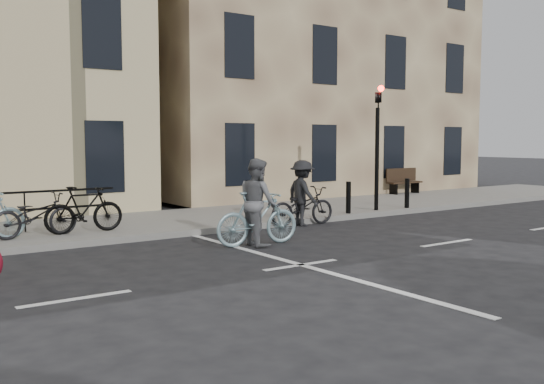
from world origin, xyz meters
TOP-DOWN VIEW (x-y plane):
  - ground at (0.00, 0.00)m, footprint 120.00×120.00m
  - building_east at (9.00, 13.00)m, footprint 14.00×10.00m
  - traffic_light at (6.20, 4.34)m, footprint 0.18×0.30m
  - bollard_east at (5.00, 4.25)m, footprint 0.14×0.14m
  - bollard_west at (7.40, 4.25)m, footprint 0.14×0.14m
  - bench at (11.00, 7.73)m, footprint 1.60×0.41m
  - cyclist_grey at (0.50, 2.13)m, footprint 1.95×0.96m
  - cyclist_dark at (3.08, 3.90)m, footprint 1.94×1.13m

SIDE VIEW (x-z plane):
  - ground at x=0.00m, z-range 0.00..0.00m
  - bollard_east at x=5.00m, z-range 0.15..1.05m
  - bollard_west at x=7.40m, z-range 0.15..1.05m
  - cyclist_dark at x=3.08m, z-range -0.18..1.52m
  - bench at x=11.00m, z-range 0.19..1.16m
  - cyclist_grey at x=0.50m, z-range -0.18..1.67m
  - traffic_light at x=6.20m, z-range 0.50..4.40m
  - building_east at x=9.00m, z-range 0.15..12.15m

